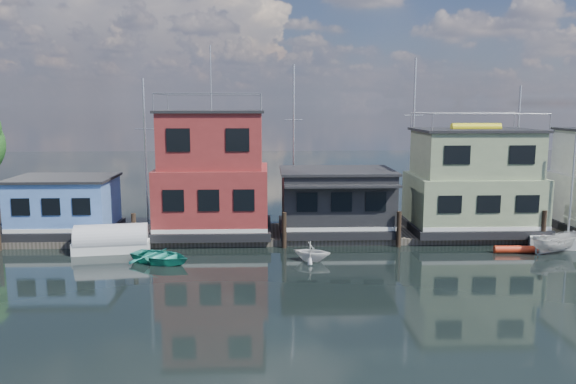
{
  "coord_description": "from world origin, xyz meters",
  "views": [
    {
      "loc": [
        -5.05,
        -23.91,
        8.69
      ],
      "look_at": [
        -3.66,
        12.0,
        3.0
      ],
      "focal_mm": 35.0,
      "sensor_mm": 36.0,
      "label": 1
    }
  ],
  "objects_px": {
    "tarp_runabout": "(112,241)",
    "red_kayak": "(519,249)",
    "houseboat_green": "(473,183)",
    "day_sailer": "(567,241)",
    "houseboat_blue": "(65,206)",
    "houseboat_red": "(213,176)",
    "motorboat": "(555,243)",
    "houseboat_dark": "(336,201)",
    "dinghy_teal": "(161,256)",
    "dinghy_white": "(312,251)"
  },
  "relations": [
    {
      "from": "houseboat_green",
      "to": "tarp_runabout",
      "type": "xyz_separation_m",
      "value": [
        -22.72,
        -3.25,
        -2.89
      ]
    },
    {
      "from": "houseboat_green",
      "to": "dinghy_teal",
      "type": "height_order",
      "value": "houseboat_green"
    },
    {
      "from": "houseboat_green",
      "to": "red_kayak",
      "type": "height_order",
      "value": "houseboat_green"
    },
    {
      "from": "houseboat_blue",
      "to": "houseboat_dark",
      "type": "xyz_separation_m",
      "value": [
        17.5,
        -0.02,
        0.21
      ]
    },
    {
      "from": "dinghy_white",
      "to": "motorboat",
      "type": "height_order",
      "value": "motorboat"
    },
    {
      "from": "dinghy_white",
      "to": "dinghy_teal",
      "type": "distance_m",
      "value": 8.33
    },
    {
      "from": "day_sailer",
      "to": "houseboat_red",
      "type": "bearing_deg",
      "value": -170.77
    },
    {
      "from": "houseboat_blue",
      "to": "dinghy_white",
      "type": "xyz_separation_m",
      "value": [
        15.44,
        -5.75,
        -1.65
      ]
    },
    {
      "from": "houseboat_red",
      "to": "dinghy_white",
      "type": "relative_size",
      "value": 5.59
    },
    {
      "from": "day_sailer",
      "to": "houseboat_green",
      "type": "bearing_deg",
      "value": 162.52
    },
    {
      "from": "houseboat_green",
      "to": "dinghy_teal",
      "type": "relative_size",
      "value": 2.36
    },
    {
      "from": "houseboat_dark",
      "to": "dinghy_teal",
      "type": "relative_size",
      "value": 2.08
    },
    {
      "from": "dinghy_white",
      "to": "dinghy_teal",
      "type": "xyz_separation_m",
      "value": [
        -8.33,
        -0.02,
        -0.19
      ]
    },
    {
      "from": "tarp_runabout",
      "to": "motorboat",
      "type": "height_order",
      "value": "tarp_runabout"
    },
    {
      "from": "dinghy_white",
      "to": "red_kayak",
      "type": "height_order",
      "value": "dinghy_white"
    },
    {
      "from": "dinghy_teal",
      "to": "motorboat",
      "type": "xyz_separation_m",
      "value": [
        22.69,
        1.15,
        0.24
      ]
    },
    {
      "from": "red_kayak",
      "to": "houseboat_dark",
      "type": "bearing_deg",
      "value": 158.33
    },
    {
      "from": "houseboat_green",
      "to": "houseboat_red",
      "type": "bearing_deg",
      "value": -180.0
    },
    {
      "from": "tarp_runabout",
      "to": "motorboat",
      "type": "bearing_deg",
      "value": -10.85
    },
    {
      "from": "houseboat_green",
      "to": "day_sailer",
      "type": "xyz_separation_m",
      "value": [
        4.73,
        -3.38,
        -3.14
      ]
    },
    {
      "from": "red_kayak",
      "to": "houseboat_green",
      "type": "bearing_deg",
      "value": 107.69
    },
    {
      "from": "houseboat_blue",
      "to": "dinghy_white",
      "type": "height_order",
      "value": "houseboat_blue"
    },
    {
      "from": "houseboat_red",
      "to": "dinghy_white",
      "type": "distance_m",
      "value": 8.99
    },
    {
      "from": "houseboat_blue",
      "to": "motorboat",
      "type": "relative_size",
      "value": 2.02
    },
    {
      "from": "tarp_runabout",
      "to": "red_kayak",
      "type": "relative_size",
      "value": 1.54
    },
    {
      "from": "houseboat_dark",
      "to": "red_kayak",
      "type": "bearing_deg",
      "value": -23.5
    },
    {
      "from": "houseboat_red",
      "to": "houseboat_green",
      "type": "distance_m",
      "value": 17.01
    },
    {
      "from": "houseboat_blue",
      "to": "tarp_runabout",
      "type": "bearing_deg",
      "value": -40.68
    },
    {
      "from": "dinghy_white",
      "to": "motorboat",
      "type": "relative_size",
      "value": 0.67
    },
    {
      "from": "houseboat_blue",
      "to": "red_kayak",
      "type": "distance_m",
      "value": 28.21
    },
    {
      "from": "red_kayak",
      "to": "motorboat",
      "type": "xyz_separation_m",
      "value": [
        2.02,
        -0.13,
        0.4
      ]
    },
    {
      "from": "dinghy_white",
      "to": "tarp_runabout",
      "type": "bearing_deg",
      "value": 97.1
    },
    {
      "from": "houseboat_dark",
      "to": "motorboat",
      "type": "height_order",
      "value": "houseboat_dark"
    },
    {
      "from": "houseboat_red",
      "to": "houseboat_dark",
      "type": "height_order",
      "value": "houseboat_red"
    },
    {
      "from": "houseboat_dark",
      "to": "tarp_runabout",
      "type": "bearing_deg",
      "value": -166.74
    },
    {
      "from": "motorboat",
      "to": "houseboat_dark",
      "type": "bearing_deg",
      "value": 54.99
    },
    {
      "from": "houseboat_dark",
      "to": "day_sailer",
      "type": "xyz_separation_m",
      "value": [
        13.73,
        -3.36,
        -2.01
      ]
    },
    {
      "from": "houseboat_dark",
      "to": "tarp_runabout",
      "type": "height_order",
      "value": "houseboat_dark"
    },
    {
      "from": "day_sailer",
      "to": "dinghy_white",
      "type": "bearing_deg",
      "value": -153.4
    },
    {
      "from": "tarp_runabout",
      "to": "dinghy_white",
      "type": "distance_m",
      "value": 11.92
    },
    {
      "from": "houseboat_red",
      "to": "dinghy_teal",
      "type": "bearing_deg",
      "value": -112.5
    },
    {
      "from": "dinghy_teal",
      "to": "houseboat_blue",
      "type": "bearing_deg",
      "value": 78.51
    },
    {
      "from": "tarp_runabout",
      "to": "dinghy_white",
      "type": "height_order",
      "value": "tarp_runabout"
    },
    {
      "from": "houseboat_blue",
      "to": "houseboat_green",
      "type": "relative_size",
      "value": 0.76
    },
    {
      "from": "tarp_runabout",
      "to": "houseboat_red",
      "type": "bearing_deg",
      "value": 21.79
    },
    {
      "from": "houseboat_blue",
      "to": "houseboat_red",
      "type": "relative_size",
      "value": 0.54
    },
    {
      "from": "houseboat_green",
      "to": "tarp_runabout",
      "type": "bearing_deg",
      "value": -171.85
    },
    {
      "from": "houseboat_red",
      "to": "day_sailer",
      "type": "height_order",
      "value": "houseboat_red"
    },
    {
      "from": "houseboat_red",
      "to": "tarp_runabout",
      "type": "distance_m",
      "value": 7.42
    },
    {
      "from": "dinghy_teal",
      "to": "day_sailer",
      "type": "distance_m",
      "value": 24.24
    }
  ]
}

